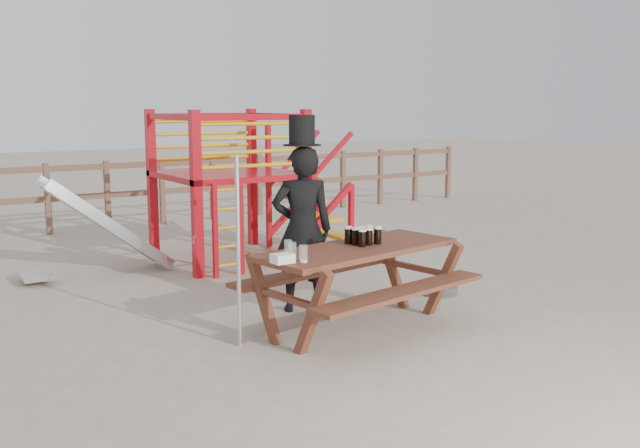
{
  "coord_description": "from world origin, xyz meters",
  "views": [
    {
      "loc": [
        -4.05,
        -5.41,
        2.15
      ],
      "look_at": [
        -0.06,
        0.8,
        0.92
      ],
      "focal_mm": 40.0,
      "sensor_mm": 36.0,
      "label": 1
    }
  ],
  "objects": [
    {
      "name": "ground",
      "position": [
        0.0,
        0.0,
        0.0
      ],
      "size": [
        60.0,
        60.0,
        0.0
      ],
      "primitive_type": "plane",
      "color": "tan",
      "rests_on": "ground"
    },
    {
      "name": "back_fence",
      "position": [
        0.0,
        7.0,
        0.74
      ],
      "size": [
        15.09,
        0.09,
        1.2
      ],
      "color": "brown",
      "rests_on": "ground"
    },
    {
      "name": "playground_fort",
      "position": [
        0.12,
        3.58,
        1.07
      ],
      "size": [
        4.71,
        1.84,
        2.1
      ],
      "color": "#AE0B14",
      "rests_on": "ground"
    },
    {
      "name": "picnic_table",
      "position": [
        -0.12,
        0.04,
        0.51
      ],
      "size": [
        2.3,
        1.77,
        0.81
      ],
      "rotation": [
        0.0,
        0.0,
        0.17
      ],
      "color": "brown",
      "rests_on": "ground"
    },
    {
      "name": "man_with_hat",
      "position": [
        -0.25,
        0.84,
        0.92
      ],
      "size": [
        0.75,
        0.65,
        2.06
      ],
      "rotation": [
        0.0,
        0.0,
        2.71
      ],
      "color": "black",
      "rests_on": "ground"
    },
    {
      "name": "metal_pole",
      "position": [
        -1.33,
        0.17,
        0.86
      ],
      "size": [
        0.04,
        0.04,
        1.73
      ],
      "primitive_type": "cylinder",
      "color": "#B2B2B7",
      "rests_on": "ground"
    },
    {
      "name": "parasol_base",
      "position": [
        1.43,
        0.59,
        0.05
      ],
      "size": [
        0.46,
        0.46,
        0.19
      ],
      "color": "#3C3C41",
      "rests_on": "ground"
    },
    {
      "name": "paper_bag",
      "position": [
        -1.08,
        -0.19,
        0.85
      ],
      "size": [
        0.18,
        0.15,
        0.08
      ],
      "primitive_type": "cube",
      "rotation": [
        0.0,
        0.0,
        0.03
      ],
      "color": "white",
      "rests_on": "picnic_table"
    },
    {
      "name": "stout_pints",
      "position": [
        -0.01,
        0.1,
        0.9
      ],
      "size": [
        0.31,
        0.27,
        0.17
      ],
      "color": "black",
      "rests_on": "picnic_table"
    },
    {
      "name": "empty_glasses",
      "position": [
        -0.92,
        -0.12,
        0.88
      ],
      "size": [
        0.1,
        0.36,
        0.15
      ],
      "color": "silver",
      "rests_on": "picnic_table"
    }
  ]
}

